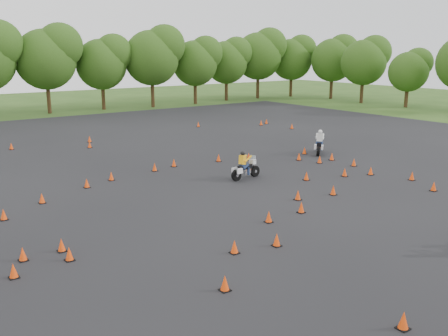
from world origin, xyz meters
TOP-DOWN VIEW (x-y plane):
  - ground at (0.00, 0.00)m, footprint 140.00×140.00m
  - asphalt_pad at (0.00, 6.00)m, footprint 62.00×62.00m
  - treeline at (2.69, 34.57)m, footprint 87.16×32.61m
  - traffic_cones at (-0.03, 5.53)m, footprint 36.68×32.96m
  - rider_yellow at (2.45, 5.35)m, footprint 2.04×0.81m
  - rider_white at (10.54, 7.71)m, footprint 2.05×1.92m

SIDE VIEW (x-z plane):
  - ground at x=0.00m, z-range 0.00..0.00m
  - asphalt_pad at x=0.00m, z-range 0.01..0.01m
  - traffic_cones at x=-0.03m, z-range 0.01..0.46m
  - rider_yellow at x=2.45m, z-range 0.00..1.54m
  - rider_white at x=10.54m, z-range 0.00..1.67m
  - treeline at x=2.69m, z-range -0.55..9.79m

